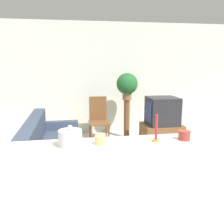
{
  "coord_description": "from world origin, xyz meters",
  "views": [
    {
      "loc": [
        -0.37,
        -2.7,
        1.76
      ],
      "look_at": [
        0.38,
        1.75,
        0.85
      ],
      "focal_mm": 40.0,
      "sensor_mm": 36.0,
      "label": 1
    }
  ],
  "objects_px": {
    "decorative_bowl": "(70,138)",
    "wooden_chair": "(99,117)",
    "television": "(162,111)",
    "potted_plant": "(127,84)",
    "couch": "(52,154)"
  },
  "relations": [
    {
      "from": "decorative_bowl",
      "to": "wooden_chair",
      "type": "bearing_deg",
      "value": 79.3
    },
    {
      "from": "decorative_bowl",
      "to": "television",
      "type": "bearing_deg",
      "value": 53.69
    },
    {
      "from": "wooden_chair",
      "to": "decorative_bowl",
      "type": "xyz_separation_m",
      "value": [
        -0.63,
        -3.32,
        0.57
      ]
    },
    {
      "from": "potted_plant",
      "to": "decorative_bowl",
      "type": "relative_size",
      "value": 2.89
    },
    {
      "from": "television",
      "to": "potted_plant",
      "type": "distance_m",
      "value": 1.14
    },
    {
      "from": "couch",
      "to": "decorative_bowl",
      "type": "bearing_deg",
      "value": -79.83
    },
    {
      "from": "wooden_chair",
      "to": "potted_plant",
      "type": "xyz_separation_m",
      "value": [
        0.66,
        0.04,
        0.73
      ]
    },
    {
      "from": "couch",
      "to": "television",
      "type": "bearing_deg",
      "value": 17.7
    },
    {
      "from": "potted_plant",
      "to": "television",
      "type": "bearing_deg",
      "value": -61.75
    },
    {
      "from": "wooden_chair",
      "to": "decorative_bowl",
      "type": "distance_m",
      "value": 3.43
    },
    {
      "from": "television",
      "to": "wooden_chair",
      "type": "bearing_deg",
      "value": 142.56
    },
    {
      "from": "potted_plant",
      "to": "decorative_bowl",
      "type": "height_order",
      "value": "potted_plant"
    },
    {
      "from": "couch",
      "to": "decorative_bowl",
      "type": "height_order",
      "value": "decorative_bowl"
    },
    {
      "from": "couch",
      "to": "potted_plant",
      "type": "bearing_deg",
      "value": 44.85
    },
    {
      "from": "television",
      "to": "potted_plant",
      "type": "xyz_separation_m",
      "value": [
        -0.5,
        0.93,
        0.45
      ]
    }
  ]
}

